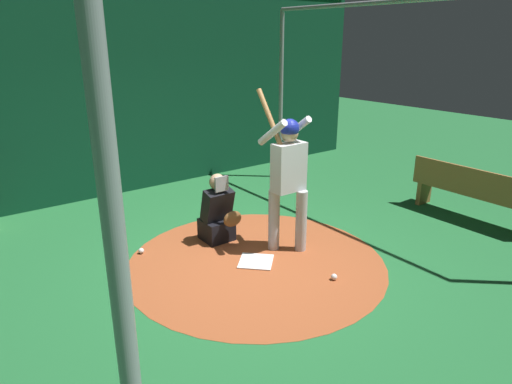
{
  "coord_description": "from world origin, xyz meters",
  "views": [
    {
      "loc": [
        4.13,
        -3.1,
        2.72
      ],
      "look_at": [
        0.0,
        0.0,
        0.95
      ],
      "focal_mm": 31.65,
      "sensor_mm": 36.0,
      "label": 1
    }
  ],
  "objects": [
    {
      "name": "cage_frame",
      "position": [
        0.0,
        0.0,
        2.23
      ],
      "size": [
        5.5,
        5.37,
        3.24
      ],
      "color": "gray",
      "rests_on": "ground"
    },
    {
      "name": "back_wall",
      "position": [
        -3.77,
        0.0,
        1.91
      ],
      "size": [
        0.23,
        10.68,
        3.8
      ],
      "color": "#0C3D26",
      "rests_on": "ground"
    },
    {
      "name": "ground_plane",
      "position": [
        0.0,
        0.0,
        0.0
      ],
      "size": [
        26.68,
        26.68,
        0.0
      ],
      "primitive_type": "plane",
      "color": "#216633"
    },
    {
      "name": "baseball_1",
      "position": [
        0.91,
        0.47,
        0.04
      ],
      "size": [
        0.07,
        0.07,
        0.07
      ],
      "primitive_type": "sphere",
      "color": "white",
      "rests_on": "dirt_circle"
    },
    {
      "name": "dirt_circle",
      "position": [
        0.0,
        0.0,
        0.0
      ],
      "size": [
        3.28,
        3.28,
        0.01
      ],
      "primitive_type": "cylinder",
      "color": "#9E4C28",
      "rests_on": "ground"
    },
    {
      "name": "home_plate",
      "position": [
        0.0,
        0.0,
        0.01
      ],
      "size": [
        0.59,
        0.59,
        0.01
      ],
      "primitive_type": "cube",
      "rotation": [
        0.0,
        0.0,
        0.79
      ],
      "color": "white",
      "rests_on": "dirt_circle"
    },
    {
      "name": "bench",
      "position": [
        0.87,
        3.56,
        0.45
      ],
      "size": [
        1.99,
        0.36,
        0.85
      ],
      "color": "olive",
      "rests_on": "ground"
    },
    {
      "name": "batter",
      "position": [
        -0.06,
        0.56,
        1.08
      ],
      "size": [
        0.68,
        0.49,
        2.12
      ],
      "color": "#B3B3B7",
      "rests_on": "ground"
    },
    {
      "name": "catcher",
      "position": [
        -0.85,
        -0.02,
        0.39
      ],
      "size": [
        0.58,
        0.4,
        0.98
      ],
      "color": "black",
      "rests_on": "ground"
    },
    {
      "name": "baseball_0",
      "position": [
        -1.11,
        -1.08,
        0.04
      ],
      "size": [
        0.07,
        0.07,
        0.07
      ],
      "primitive_type": "sphere",
      "color": "white",
      "rests_on": "dirt_circle"
    }
  ]
}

